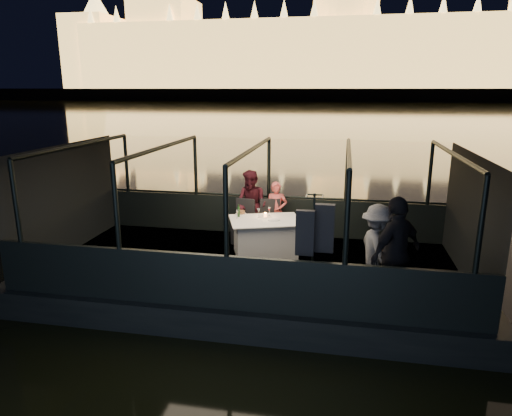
% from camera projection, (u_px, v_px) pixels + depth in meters
% --- Properties ---
extents(river_water, '(500.00, 500.00, 0.00)m').
position_uv_depth(river_water, '(336.00, 110.00, 85.31)').
color(river_water, black).
rests_on(river_water, ground).
extents(boat_hull, '(8.60, 4.40, 1.00)m').
position_uv_depth(boat_hull, '(252.00, 286.00, 9.32)').
color(boat_hull, black).
rests_on(boat_hull, river_water).
extents(boat_deck, '(8.00, 4.00, 0.04)m').
position_uv_depth(boat_deck, '(252.00, 264.00, 9.20)').
color(boat_deck, black).
rests_on(boat_deck, boat_hull).
extents(gunwale_port, '(8.00, 0.08, 0.90)m').
position_uv_depth(gunwale_port, '(269.00, 216.00, 10.98)').
color(gunwale_port, black).
rests_on(gunwale_port, boat_deck).
extents(gunwale_starboard, '(8.00, 0.08, 0.90)m').
position_uv_depth(gunwale_starboard, '(227.00, 283.00, 7.18)').
color(gunwale_starboard, black).
rests_on(gunwale_starboard, boat_deck).
extents(cabin_glass_port, '(8.00, 0.02, 1.40)m').
position_uv_depth(cabin_glass_port, '(269.00, 168.00, 10.69)').
color(cabin_glass_port, '#99B2B2').
rests_on(cabin_glass_port, gunwale_port).
extents(cabin_glass_starboard, '(8.00, 0.02, 1.40)m').
position_uv_depth(cabin_glass_starboard, '(226.00, 212.00, 6.89)').
color(cabin_glass_starboard, '#99B2B2').
rests_on(cabin_glass_starboard, gunwale_starboard).
extents(cabin_roof_glass, '(8.00, 4.00, 0.02)m').
position_uv_depth(cabin_roof_glass, '(252.00, 149.00, 8.61)').
color(cabin_roof_glass, '#99B2B2').
rests_on(cabin_roof_glass, boat_deck).
extents(end_wall_fore, '(0.02, 4.00, 2.30)m').
position_uv_depth(end_wall_fore, '(67.00, 199.00, 9.63)').
color(end_wall_fore, black).
rests_on(end_wall_fore, boat_deck).
extents(end_wall_aft, '(0.02, 4.00, 2.30)m').
position_uv_depth(end_wall_aft, '(471.00, 219.00, 8.17)').
color(end_wall_aft, black).
rests_on(end_wall_aft, boat_deck).
extents(canopy_ribs, '(8.00, 4.00, 2.30)m').
position_uv_depth(canopy_ribs, '(252.00, 208.00, 8.90)').
color(canopy_ribs, black).
rests_on(canopy_ribs, boat_deck).
extents(embankment, '(400.00, 140.00, 6.00)m').
position_uv_depth(embankment, '(343.00, 95.00, 208.55)').
color(embankment, '#423D33').
rests_on(embankment, ground).
extents(parliament_building, '(220.00, 32.00, 60.00)m').
position_uv_depth(parliament_building, '(345.00, 19.00, 168.20)').
color(parliament_building, '#F2D18C').
rests_on(parliament_building, embankment).
extents(dining_table_central, '(1.71, 1.47, 0.77)m').
position_uv_depth(dining_table_central, '(265.00, 237.00, 9.59)').
color(dining_table_central, white).
rests_on(dining_table_central, boat_deck).
extents(chair_port_left, '(0.52, 0.52, 0.97)m').
position_uv_depth(chair_port_left, '(244.00, 224.00, 10.33)').
color(chair_port_left, black).
rests_on(chair_port_left, boat_deck).
extents(chair_port_right, '(0.56, 0.56, 0.98)m').
position_uv_depth(chair_port_right, '(268.00, 224.00, 10.27)').
color(chair_port_right, black).
rests_on(chair_port_right, boat_deck).
extents(coat_stand, '(0.64, 0.58, 1.86)m').
position_uv_depth(coat_stand, '(313.00, 252.00, 7.22)').
color(coat_stand, black).
rests_on(coat_stand, boat_deck).
extents(person_woman_coral, '(0.52, 0.37, 1.37)m').
position_uv_depth(person_woman_coral, '(276.00, 208.00, 10.45)').
color(person_woman_coral, '#D3514C').
rests_on(person_woman_coral, boat_deck).
extents(person_man_maroon, '(0.95, 0.86, 1.62)m').
position_uv_depth(person_man_maroon, '(252.00, 208.00, 10.53)').
color(person_man_maroon, '#3A1018').
rests_on(person_man_maroon, boat_deck).
extents(passenger_stripe, '(0.83, 1.14, 1.58)m').
position_uv_depth(passenger_stripe, '(377.00, 246.00, 7.63)').
color(passenger_stripe, silver).
rests_on(passenger_stripe, boat_deck).
extents(passenger_dark, '(1.08, 1.09, 1.84)m').
position_uv_depth(passenger_dark, '(395.00, 257.00, 7.14)').
color(passenger_dark, black).
rests_on(passenger_dark, boat_deck).
extents(wine_bottle, '(0.06, 0.06, 0.27)m').
position_uv_depth(wine_bottle, '(239.00, 210.00, 9.68)').
color(wine_bottle, '#143714').
rests_on(wine_bottle, dining_table_central).
extents(bread_basket, '(0.19, 0.19, 0.07)m').
position_uv_depth(bread_basket, '(241.00, 212.00, 9.91)').
color(bread_basket, brown).
rests_on(bread_basket, dining_table_central).
extents(amber_candle, '(0.08, 0.08, 0.09)m').
position_uv_depth(amber_candle, '(265.00, 215.00, 9.70)').
color(amber_candle, orange).
rests_on(amber_candle, dining_table_central).
extents(plate_near, '(0.29, 0.29, 0.02)m').
position_uv_depth(plate_near, '(274.00, 220.00, 9.47)').
color(plate_near, silver).
rests_on(plate_near, dining_table_central).
extents(plate_far, '(0.30, 0.30, 0.01)m').
position_uv_depth(plate_far, '(241.00, 214.00, 9.92)').
color(plate_far, silver).
rests_on(plate_far, dining_table_central).
extents(wine_glass_white, '(0.08, 0.08, 0.18)m').
position_uv_depth(wine_glass_white, '(237.00, 214.00, 9.58)').
color(wine_glass_white, white).
rests_on(wine_glass_white, dining_table_central).
extents(wine_glass_red, '(0.07, 0.07, 0.18)m').
position_uv_depth(wine_glass_red, '(269.00, 211.00, 9.80)').
color(wine_glass_red, white).
rests_on(wine_glass_red, dining_table_central).
extents(wine_glass_empty, '(0.09, 0.09, 0.20)m').
position_uv_depth(wine_glass_empty, '(258.00, 214.00, 9.60)').
color(wine_glass_empty, silver).
rests_on(wine_glass_empty, dining_table_central).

